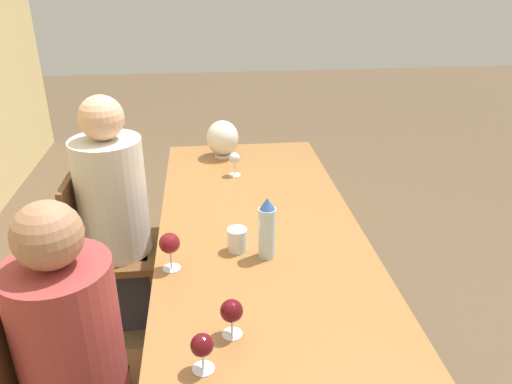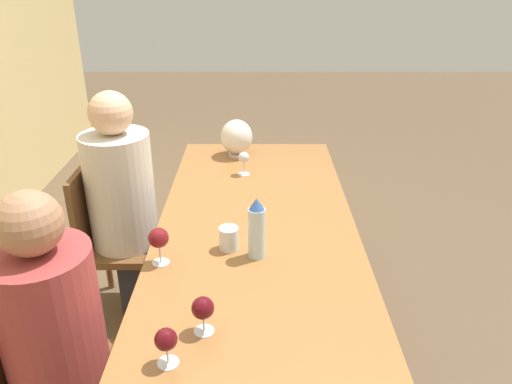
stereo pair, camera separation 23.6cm
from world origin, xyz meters
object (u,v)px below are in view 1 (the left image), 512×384
(wine_glass_0, at_px, (234,159))
(chair_far, at_px, (105,245))
(person_near, at_px, (76,352))
(vase, at_px, (223,138))
(person_far, at_px, (116,209))
(wine_glass_1, at_px, (170,244))
(wine_glass_2, at_px, (232,312))
(water_bottle, at_px, (266,229))
(water_tumbler, at_px, (237,240))
(wine_glass_3, at_px, (202,346))

(wine_glass_0, relative_size, chair_far, 0.15)
(person_near, bearing_deg, vase, -20.85)
(wine_glass_0, height_order, person_far, person_far)
(wine_glass_1, bearing_deg, person_near, 135.33)
(wine_glass_0, relative_size, wine_glass_2, 1.01)
(water_bottle, distance_m, wine_glass_2, 0.49)
(wine_glass_1, distance_m, wine_glass_2, 0.46)
(wine_glass_1, distance_m, chair_far, 0.87)
(wine_glass_1, bearing_deg, chair_far, 30.51)
(water_tumbler, bearing_deg, wine_glass_2, 173.77)
(wine_glass_2, bearing_deg, wine_glass_3, 146.10)
(wine_glass_1, bearing_deg, wine_glass_2, -152.31)
(vase, height_order, wine_glass_1, vase)
(wine_glass_0, distance_m, wine_glass_2, 1.31)
(water_tumbler, bearing_deg, vase, 0.32)
(wine_glass_3, relative_size, chair_far, 0.15)
(vase, distance_m, wine_glass_0, 0.30)
(wine_glass_0, relative_size, wine_glass_3, 1.06)
(water_tumbler, xyz_separation_m, wine_glass_0, (0.79, -0.04, 0.05))
(water_bottle, height_order, wine_glass_1, water_bottle)
(water_bottle, height_order, wine_glass_2, water_bottle)
(vase, height_order, person_far, person_far)
(water_bottle, height_order, vase, water_bottle)
(water_tumbler, height_order, person_near, person_near)
(vase, bearing_deg, wine_glass_2, 178.22)
(wine_glass_2, distance_m, wine_glass_3, 0.17)
(wine_glass_1, relative_size, wine_glass_3, 1.23)
(vase, xyz_separation_m, person_far, (-0.52, 0.58, -0.19))
(water_tumbler, xyz_separation_m, wine_glass_2, (-0.51, 0.06, 0.04))
(water_tumbler, bearing_deg, wine_glass_1, 111.79)
(wine_glass_3, bearing_deg, vase, -4.75)
(water_tumbler, distance_m, vase, 1.09)
(water_tumbler, xyz_separation_m, person_far, (0.57, 0.58, -0.12))
(chair_far, relative_size, person_far, 0.68)
(water_tumbler, relative_size, person_far, 0.08)
(wine_glass_0, relative_size, person_far, 0.10)
(person_far, bearing_deg, wine_glass_3, -160.43)
(wine_glass_0, relative_size, person_near, 0.11)
(person_near, xyz_separation_m, person_far, (0.99, 0.00, 0.03))
(water_bottle, height_order, water_tumbler, water_bottle)
(water_bottle, xyz_separation_m, person_far, (0.62, 0.70, -0.20))
(water_bottle, xyz_separation_m, wine_glass_3, (-0.60, 0.26, -0.04))
(person_near, bearing_deg, wine_glass_2, -99.18)
(water_bottle, distance_m, wine_glass_0, 0.85)
(water_tumbler, xyz_separation_m, wine_glass_1, (-0.11, 0.27, 0.06))
(water_bottle, xyz_separation_m, water_tumbler, (0.06, 0.11, -0.08))
(wine_glass_2, bearing_deg, water_bottle, -20.38)
(water_bottle, relative_size, wine_glass_0, 1.97)
(wine_glass_1, relative_size, person_near, 0.13)
(water_tumbler, xyz_separation_m, person_near, (-0.43, 0.58, -0.15))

